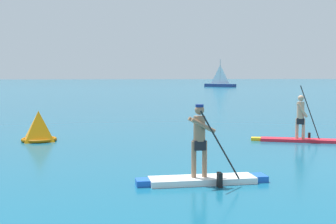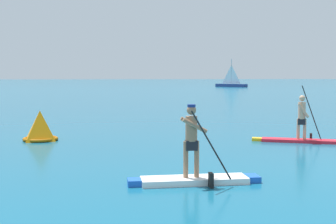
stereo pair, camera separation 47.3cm
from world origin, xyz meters
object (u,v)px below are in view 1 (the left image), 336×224
(race_marker_buoy, at_px, (39,128))
(sailboat_right_horizon, at_px, (220,84))
(paddleboarder_mid_center, at_px, (301,132))
(paddleboarder_near_left, at_px, (202,168))

(race_marker_buoy, bearing_deg, sailboat_right_horizon, 69.50)
(paddleboarder_mid_center, relative_size, sailboat_right_horizon, 0.59)
(sailboat_right_horizon, bearing_deg, paddleboarder_mid_center, 124.85)
(paddleboarder_mid_center, bearing_deg, paddleboarder_near_left, -109.58)
(paddleboarder_near_left, xyz_separation_m, paddleboarder_mid_center, (4.98, 5.65, 0.00))
(paddleboarder_near_left, distance_m, sailboat_right_horizon, 79.38)
(paddleboarder_near_left, bearing_deg, sailboat_right_horizon, 73.15)
(paddleboarder_near_left, bearing_deg, race_marker_buoy, 120.06)
(paddleboarder_mid_center, xyz_separation_m, race_marker_buoy, (-9.38, 1.61, 0.14))
(paddleboarder_mid_center, bearing_deg, race_marker_buoy, -167.88)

